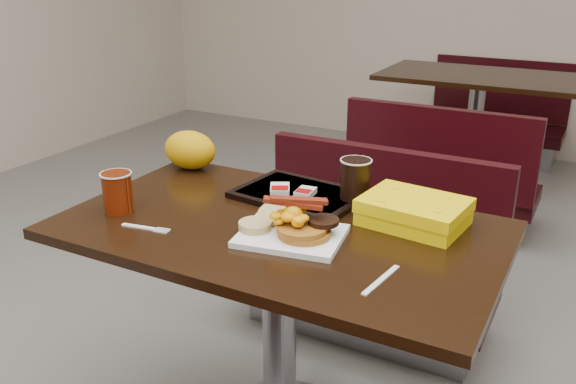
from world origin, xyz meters
The scene contains 22 objects.
table_near centered at (0.00, 0.00, 0.38)m, with size 1.20×0.70×0.75m, color black, non-canonical shape.
bench_near_n centered at (0.00, 0.70, 0.36)m, with size 1.00×0.46×0.72m, color black, non-canonical shape.
table_far centered at (0.00, 2.60, 0.38)m, with size 1.20×0.70×0.75m, color black, non-canonical shape.
bench_far_s centered at (0.00, 1.90, 0.36)m, with size 1.00×0.46×0.72m, color black, non-canonical shape.
bench_far_n centered at (0.00, 3.30, 0.36)m, with size 1.00×0.46×0.72m, color black, non-canonical shape.
platter centered at (0.07, -0.06, 0.76)m, with size 0.27×0.21×0.02m, color white.
pancake_stack centered at (0.11, -0.06, 0.78)m, with size 0.14×0.14×0.03m, color #A56B1B.
sausage_patty centered at (0.14, -0.02, 0.80)m, with size 0.08×0.08×0.01m, color black.
scrambled_eggs centered at (0.07, -0.06, 0.82)m, with size 0.09×0.08×0.05m, color #FFAF05.
bacon_strips centered at (0.07, -0.05, 0.85)m, with size 0.15×0.07×0.01m, color #461105, non-canonical shape.
muffin_bottom centered at (-0.03, -0.08, 0.78)m, with size 0.09×0.09×0.02m, color tan.
muffin_top centered at (-0.01, -0.01, 0.79)m, with size 0.09×0.09×0.02m, color tan.
coffee_cup_near centered at (-0.45, -0.13, 0.81)m, with size 0.08×0.08×0.12m, color #8C2105.
fork centered at (-0.33, -0.19, 0.75)m, with size 0.14×0.03×0.00m, color white, non-canonical shape.
knife centered at (0.35, -0.16, 0.75)m, with size 0.16×0.01×0.00m, color white.
condiment_ketchup centered at (-0.01, 0.12, 0.75)m, with size 0.04×0.03×0.01m, color #8C0504.
tray centered at (-0.04, 0.21, 0.76)m, with size 0.37×0.26×0.02m, color black.
hashbrown_sleeve_left centered at (-0.09, 0.18, 0.78)m, with size 0.06×0.08×0.02m, color silver.
hashbrown_sleeve_right centered at (-0.02, 0.19, 0.78)m, with size 0.05×0.07×0.02m, color silver.
coffee_cup_far centered at (0.12, 0.24, 0.83)m, with size 0.09×0.09×0.12m, color black.
clamshell centered at (0.32, 0.18, 0.79)m, with size 0.27×0.21×0.07m, color yellow.
paper_bag centered at (-0.50, 0.28, 0.82)m, with size 0.19×0.14×0.13m, color orange.
Camera 1 is at (0.74, -1.34, 1.44)m, focal length 38.08 mm.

